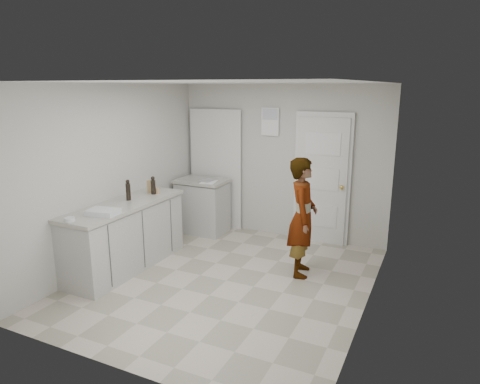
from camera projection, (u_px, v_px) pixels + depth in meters
The scene contains 12 objects.
ground at pixel (226, 281), 5.56m from camera, with size 4.00×4.00×0.00m, color gray.
room_shell at pixel (270, 175), 7.09m from camera, with size 4.00×4.00×4.00m.
main_counter at pixel (126, 238), 5.88m from camera, with size 0.64×1.96×0.93m.
side_counter at pixel (203, 208), 7.33m from camera, with size 0.84×0.61×0.93m.
person at pixel (302, 217), 5.59m from camera, with size 0.58×0.38×1.58m, color silver.
cake_mix_box at pixel (151, 187), 6.30m from camera, with size 0.11×0.05×0.19m, color olive.
spice_jar at pixel (158, 191), 6.26m from camera, with size 0.06×0.06×0.09m, color tan.
oil_cruet_a at pixel (153, 186), 6.21m from camera, with size 0.07×0.07×0.27m.
oil_cruet_b at pixel (128, 190), 5.88m from camera, with size 0.06×0.06×0.29m.
baking_dish at pixel (103, 212), 5.25m from camera, with size 0.40×0.31×0.06m.
egg_bowl at pixel (70, 219), 4.98m from camera, with size 0.12×0.12×0.05m.
papers at pixel (209, 182), 7.02m from camera, with size 0.23×0.30×0.01m, color white.
Camera 1 is at (2.36, -4.54, 2.46)m, focal length 32.00 mm.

